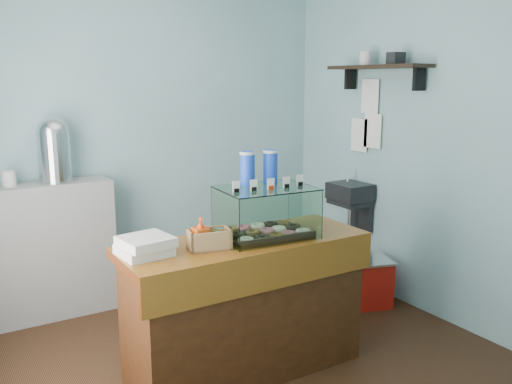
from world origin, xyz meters
TOP-DOWN VIEW (x-y plane):
  - ground at (0.00, 0.00)m, footprint 3.50×3.50m
  - room_shell at (0.03, 0.01)m, footprint 3.54×3.04m
  - counter at (0.00, -0.25)m, footprint 1.60×0.60m
  - back_shelf at (-0.90, 1.32)m, footprint 1.00×0.32m
  - display_case at (0.16, -0.23)m, footprint 0.62×0.48m
  - condiment_crate at (-0.29, -0.30)m, footprint 0.28×0.20m
  - pastry_boxes at (-0.64, -0.21)m, footprint 0.31×0.31m
  - coffee_urn at (-0.81, 1.32)m, footprint 0.28×0.28m
  - red_cooler at (1.39, 0.15)m, footprint 0.56×0.49m

SIDE VIEW (x-z plane):
  - ground at x=0.00m, z-range 0.00..0.00m
  - red_cooler at x=1.39m, z-range 0.00..0.41m
  - counter at x=0.00m, z-range 0.01..0.91m
  - back_shelf at x=-0.90m, z-range 0.00..1.10m
  - pastry_boxes at x=-0.64m, z-range 0.90..1.01m
  - condiment_crate at x=-0.29m, z-range 0.87..1.07m
  - display_case at x=0.16m, z-range 0.80..1.34m
  - coffee_urn at x=-0.81m, z-range 1.11..1.63m
  - room_shell at x=0.03m, z-range 0.30..3.12m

